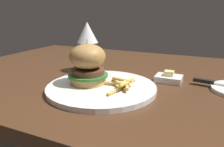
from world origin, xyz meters
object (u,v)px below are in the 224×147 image
object	(u,v)px
wine_glass	(87,34)
butter_dish	(169,78)
main_plate	(101,87)
burger_sandwich	(88,64)
table_knife	(222,84)

from	to	relation	value
wine_glass	butter_dish	distance (m)	0.33
main_plate	butter_dish	xyz separation A→B (m)	(0.16, 0.16, 0.00)
burger_sandwich	wine_glass	world-z (taller)	wine_glass
table_knife	butter_dish	xyz separation A→B (m)	(-0.15, 0.00, -0.00)
main_plate	burger_sandwich	world-z (taller)	burger_sandwich
wine_glass	table_knife	distance (m)	0.48
main_plate	table_knife	size ratio (longest dim) A/B	1.58
table_knife	butter_dish	size ratio (longest dim) A/B	2.43
table_knife	butter_dish	world-z (taller)	butter_dish
burger_sandwich	wine_glass	xyz separation A→B (m)	(-0.10, 0.16, 0.07)
burger_sandwich	butter_dish	xyz separation A→B (m)	(0.21, 0.16, -0.06)
main_plate	table_knife	bearing A→B (deg)	26.37
butter_dish	main_plate	bearing A→B (deg)	-135.79
main_plate	wine_glass	world-z (taller)	wine_glass
wine_glass	butter_dish	size ratio (longest dim) A/B	2.22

